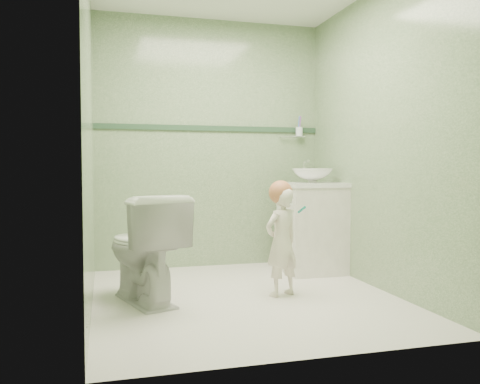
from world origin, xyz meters
name	(u,v)px	position (x,y,z in m)	size (l,w,h in m)	color
ground	(245,297)	(0.00, 0.00, 0.00)	(2.50, 2.50, 0.00)	white
room_shell	(245,136)	(0.00, 0.00, 1.20)	(2.50, 2.54, 2.40)	gray
trim_stripe	(211,128)	(0.00, 1.24, 1.35)	(2.20, 0.02, 0.05)	#2A4831
vanity	(312,229)	(0.84, 0.70, 0.40)	(0.52, 0.50, 0.80)	silver
counter	(312,185)	(0.84, 0.70, 0.81)	(0.54, 0.52, 0.04)	white
basin	(312,176)	(0.84, 0.70, 0.89)	(0.37, 0.37, 0.13)	white
faucet	(305,167)	(0.84, 0.89, 0.97)	(0.03, 0.13, 0.18)	silver
cup_holder	(298,132)	(0.89, 1.18, 1.33)	(0.26, 0.07, 0.21)	silver
toilet	(144,248)	(-0.74, 0.07, 0.39)	(0.44, 0.77, 0.78)	white
toddler	(282,242)	(0.28, -0.02, 0.41)	(0.30, 0.20, 0.82)	white
hair_cap	(281,192)	(0.28, 0.00, 0.78)	(0.18, 0.18, 0.18)	#B76B42
teal_toothbrush	(301,209)	(0.39, -0.11, 0.66)	(0.10, 0.14, 0.08)	#08837B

